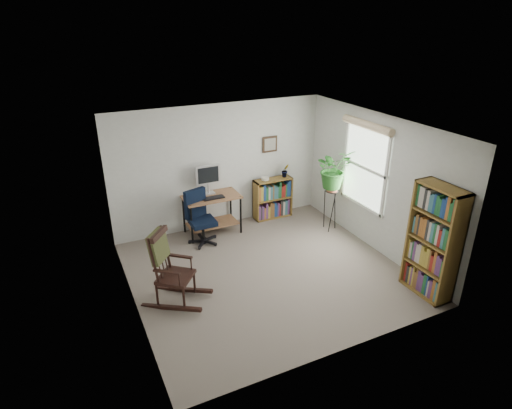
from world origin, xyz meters
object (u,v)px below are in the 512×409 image
desk (212,214)px  rocking_chair (175,268)px  tall_bookshelf (433,242)px  low_bookshelf (273,198)px  office_chair (202,218)px

desk → rocking_chair: bearing=-124.0°
tall_bookshelf → low_bookshelf: bearing=104.5°
office_chair → tall_bookshelf: bearing=-66.6°
desk → rocking_chair: size_ratio=0.93×
office_chair → low_bookshelf: (1.66, 0.44, -0.09)m
tall_bookshelf → rocking_chair: bearing=157.9°
desk → office_chair: bearing=-133.0°
tall_bookshelf → desk: bearing=124.7°
rocking_chair → low_bookshelf: size_ratio=1.36×
desk → low_bookshelf: (1.36, 0.12, 0.04)m
desk → low_bookshelf: low_bookshelf is taller
office_chair → rocking_chair: (-0.92, -1.49, 0.06)m
office_chair → desk: bearing=29.4°
rocking_chair → low_bookshelf: bearing=-13.2°
office_chair → tall_bookshelf: (2.52, -2.89, 0.35)m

